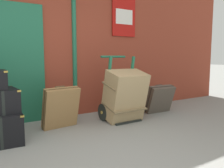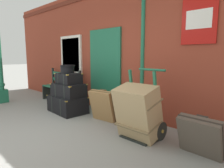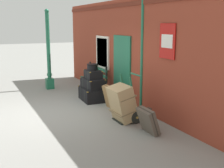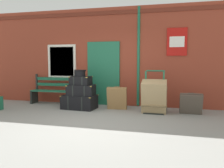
# 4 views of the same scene
# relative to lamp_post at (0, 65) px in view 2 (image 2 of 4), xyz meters

# --- Properties ---
(ground_plane) EXTENTS (60.00, 60.00, 0.00)m
(ground_plane) POSITION_rel_lamp_post_xyz_m (3.21, -0.81, -1.14)
(ground_plane) COLOR gray
(brick_facade) EXTENTS (10.40, 0.35, 3.20)m
(brick_facade) POSITION_rel_lamp_post_xyz_m (3.19, 1.79, 0.46)
(brick_facade) COLOR brown
(brick_facade) RESTS_ON ground
(lamp_post) EXTENTS (0.28, 0.28, 2.99)m
(lamp_post) POSITION_rel_lamp_post_xyz_m (0.00, 0.00, 0.00)
(lamp_post) COLOR #1E6647
(lamp_post) RESTS_ON ground
(platform_bench) EXTENTS (1.60, 0.43, 1.01)m
(platform_bench) POSITION_rel_lamp_post_xyz_m (1.22, 1.35, -0.69)
(platform_bench) COLOR #1E6647
(platform_bench) RESTS_ON ground
(steamer_trunk_base) EXTENTS (1.05, 0.71, 0.43)m
(steamer_trunk_base) POSITION_rel_lamp_post_xyz_m (2.35, 0.80, -0.93)
(steamer_trunk_base) COLOR black
(steamer_trunk_base) RESTS_ON ground
(steamer_trunk_middle) EXTENTS (0.84, 0.60, 0.33)m
(steamer_trunk_middle) POSITION_rel_lamp_post_xyz_m (2.41, 0.81, -0.56)
(steamer_trunk_middle) COLOR black
(steamer_trunk_middle) RESTS_ON steamer_trunk_base
(steamer_trunk_top) EXTENTS (0.63, 0.47, 0.27)m
(steamer_trunk_top) POSITION_rel_lamp_post_xyz_m (2.39, 0.84, -0.27)
(steamer_trunk_top) COLOR black
(steamer_trunk_top) RESTS_ON steamer_trunk_middle
(round_hatbox) EXTENTS (0.36, 0.35, 0.20)m
(round_hatbox) POSITION_rel_lamp_post_xyz_m (2.37, 0.82, -0.02)
(round_hatbox) COLOR black
(round_hatbox) RESTS_ON steamer_trunk_top
(porters_trolley) EXTENTS (0.71, 0.57, 1.20)m
(porters_trolley) POSITION_rel_lamp_post_xyz_m (4.63, 0.90, -0.86)
(porters_trolley) COLOR black
(porters_trolley) RESTS_ON ground
(large_brown_trunk) EXTENTS (0.70, 0.64, 0.96)m
(large_brown_trunk) POSITION_rel_lamp_post_xyz_m (4.63, 0.72, -0.66)
(large_brown_trunk) COLOR tan
(large_brown_trunk) RESTS_ON ground
(suitcase_oxblood) EXTENTS (0.62, 0.37, 0.71)m
(suitcase_oxblood) POSITION_rel_lamp_post_xyz_m (3.51, 0.95, -0.79)
(suitcase_oxblood) COLOR olive
(suitcase_oxblood) RESTS_ON ground
(suitcase_beige) EXTENTS (0.62, 0.36, 0.60)m
(suitcase_beige) POSITION_rel_lamp_post_xyz_m (5.63, 0.86, -0.84)
(suitcase_beige) COLOR #51473D
(suitcase_beige) RESTS_ON ground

